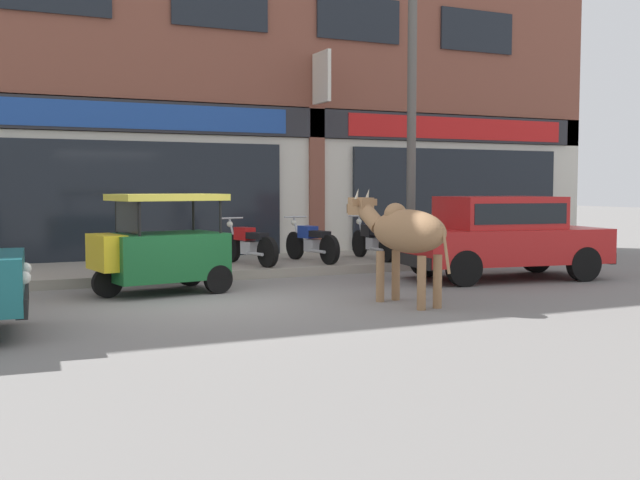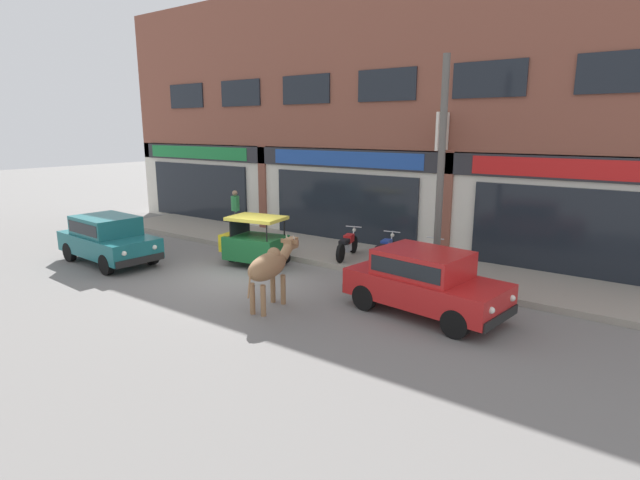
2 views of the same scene
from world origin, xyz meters
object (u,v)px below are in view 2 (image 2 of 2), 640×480
object	(u,v)px
motorcycle_0	(347,245)
motorcycle_2	(425,258)
motorcycle_1	(385,251)
car_1	(424,279)
cow	(270,266)
car_0	(108,237)
auto_rickshaw	(254,244)
pedestrian	(235,206)
utility_pole	(441,172)

from	to	relation	value
motorcycle_0	motorcycle_2	distance (m)	2.63
motorcycle_1	motorcycle_0	bearing A→B (deg)	-179.57
car_1	cow	bearing A→B (deg)	-150.34
cow	car_1	distance (m)	3.50
car_0	auto_rickshaw	distance (m)	4.56
cow	auto_rickshaw	xyz separation A→B (m)	(-2.85, 2.46, -0.35)
motorcycle_2	pedestrian	world-z (taller)	pedestrian
cow	pedestrian	size ratio (longest dim) A/B	1.34
car_1	motorcycle_2	size ratio (longest dim) A/B	2.07
pedestrian	cow	bearing A→B (deg)	-39.04
auto_rickshaw	motorcycle_1	xyz separation A→B (m)	(3.41, 1.97, -0.11)
motorcycle_0	motorcycle_1	distance (m)	1.30
car_0	motorcycle_1	size ratio (longest dim) A/B	2.05
car_0	motorcycle_0	distance (m)	7.40
motorcycle_0	car_1	bearing A→B (deg)	-35.31
car_1	motorcycle_0	xyz separation A→B (m)	(-3.78, 2.68, -0.26)
car_0	motorcycle_2	size ratio (longest dim) A/B	2.04
car_0	pedestrian	world-z (taller)	pedestrian
motorcycle_0	motorcycle_2	bearing A→B (deg)	-1.49
motorcycle_0	pedestrian	size ratio (longest dim) A/B	1.11
motorcycle_0	utility_pole	xyz separation A→B (m)	(3.18, -0.62, 2.46)
car_0	motorcycle_2	distance (m)	9.61
auto_rickshaw	motorcycle_1	size ratio (longest dim) A/B	1.16
cow	utility_pole	distance (m)	4.94
car_1	motorcycle_0	bearing A→B (deg)	144.69
utility_pole	motorcycle_1	bearing A→B (deg)	161.58
cow	motorcycle_2	bearing A→B (deg)	66.57
motorcycle_2	cow	bearing A→B (deg)	-113.43
motorcycle_1	motorcycle_2	size ratio (longest dim) A/B	1.00
cow	motorcycle_1	bearing A→B (deg)	82.81
car_0	auto_rickshaw	bearing A→B (deg)	32.23
motorcycle_1	cow	bearing A→B (deg)	-97.19
motorcycle_0	utility_pole	world-z (taller)	utility_pole
auto_rickshaw	pedestrian	distance (m)	4.53
car_0	auto_rickshaw	xyz separation A→B (m)	(3.85, 2.43, -0.15)
cow	car_0	bearing A→B (deg)	179.76
motorcycle_0	motorcycle_2	xyz separation A→B (m)	(2.63, -0.07, 0.00)
motorcycle_0	motorcycle_2	world-z (taller)	same
cow	motorcycle_0	world-z (taller)	cow
auto_rickshaw	motorcycle_0	bearing A→B (deg)	42.92
car_1	motorcycle_1	distance (m)	3.67
pedestrian	car_1	bearing A→B (deg)	-20.15
cow	auto_rickshaw	distance (m)	3.78
car_0	car_1	xyz separation A→B (m)	(9.74, 1.70, 0.00)
pedestrian	auto_rickshaw	bearing A→B (deg)	-37.59
motorcycle_1	utility_pole	distance (m)	3.16
cow	car_1	bearing A→B (deg)	29.66
cow	car_0	world-z (taller)	cow
utility_pole	car_0	bearing A→B (deg)	-157.58
auto_rickshaw	utility_pole	distance (m)	5.93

